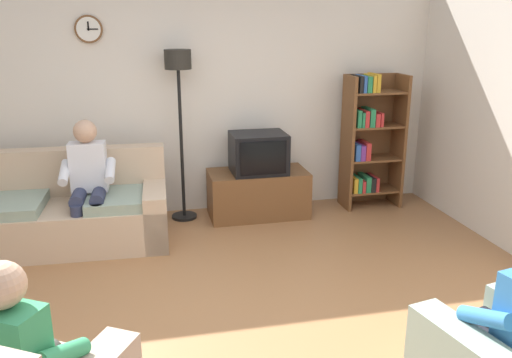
{
  "coord_description": "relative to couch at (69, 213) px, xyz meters",
  "views": [
    {
      "loc": [
        -0.55,
        -3.23,
        2.13
      ],
      "look_at": [
        0.39,
        1.06,
        0.8
      ],
      "focal_mm": 36.71,
      "sensor_mm": 36.0,
      "label": 1
    }
  ],
  "objects": [
    {
      "name": "ground_plane",
      "position": [
        1.31,
        -1.88,
        -0.31
      ],
      "size": [
        12.0,
        12.0,
        0.0
      ],
      "primitive_type": "plane",
      "color": "#9E6B42"
    },
    {
      "name": "back_wall_assembly",
      "position": [
        1.31,
        0.78,
        1.04
      ],
      "size": [
        6.2,
        0.17,
        2.7
      ],
      "color": "silver",
      "rests_on": "ground_plane"
    },
    {
      "name": "couch",
      "position": [
        0.0,
        0.0,
        0.0
      ],
      "size": [
        1.93,
        0.95,
        0.9
      ],
      "color": "tan",
      "rests_on": "ground_plane"
    },
    {
      "name": "tv_stand",
      "position": [
        1.99,
        0.37,
        -0.05
      ],
      "size": [
        1.1,
        0.56,
        0.52
      ],
      "color": "brown",
      "rests_on": "ground_plane"
    },
    {
      "name": "tv",
      "position": [
        1.99,
        0.34,
        0.43
      ],
      "size": [
        0.6,
        0.49,
        0.44
      ],
      "color": "black",
      "rests_on": "tv_stand"
    },
    {
      "name": "bookshelf",
      "position": [
        3.33,
        0.43,
        0.5
      ],
      "size": [
        0.68,
        0.36,
        1.57
      ],
      "color": "brown",
      "rests_on": "ground_plane"
    },
    {
      "name": "floor_lamp",
      "position": [
        1.16,
        0.47,
        1.14
      ],
      "size": [
        0.28,
        0.28,
        1.85
      ],
      "color": "black",
      "rests_on": "ground_plane"
    },
    {
      "name": "person_on_couch",
      "position": [
        0.22,
        -0.11,
        0.39
      ],
      "size": [
        0.52,
        0.55,
        1.24
      ],
      "color": "silver",
      "rests_on": "ground_plane"
    },
    {
      "name": "person_in_left_armchair",
      "position": [
        0.15,
        -2.76,
        0.29
      ],
      "size": [
        0.61,
        0.63,
        1.12
      ],
      "color": "#338C59",
      "rests_on": "ground_plane"
    }
  ]
}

